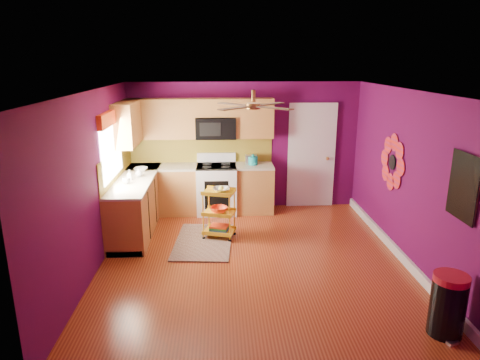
{
  "coord_description": "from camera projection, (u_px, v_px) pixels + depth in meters",
  "views": [
    {
      "loc": [
        -0.47,
        -5.81,
        2.91
      ],
      "look_at": [
        -0.18,
        0.4,
        1.15
      ],
      "focal_mm": 32.0,
      "sensor_mm": 36.0,
      "label": 1
    }
  ],
  "objects": [
    {
      "name": "ground",
      "position": [
        253.0,
        261.0,
        6.4
      ],
      "size": [
        5.0,
        5.0,
        0.0
      ],
      "primitive_type": "plane",
      "color": "maroon",
      "rests_on": "ground"
    },
    {
      "name": "room_envelope",
      "position": [
        256.0,
        154.0,
        5.96
      ],
      "size": [
        4.54,
        5.04,
        2.52
      ],
      "color": "#540943",
      "rests_on": "ground"
    },
    {
      "name": "lower_cabinets",
      "position": [
        174.0,
        197.0,
        7.97
      ],
      "size": [
        2.81,
        2.31,
        0.94
      ],
      "color": "#995E29",
      "rests_on": "ground"
    },
    {
      "name": "electric_range",
      "position": [
        217.0,
        188.0,
        8.33
      ],
      "size": [
        0.76,
        0.66,
        1.13
      ],
      "color": "white",
      "rests_on": "ground"
    },
    {
      "name": "upper_cabinetry",
      "position": [
        178.0,
        121.0,
        7.94
      ],
      "size": [
        2.8,
        2.3,
        1.26
      ],
      "color": "#995E29",
      "rests_on": "ground"
    },
    {
      "name": "left_window",
      "position": [
        111.0,
        135.0,
        6.84
      ],
      "size": [
        0.08,
        1.35,
        1.08
      ],
      "color": "white",
      "rests_on": "ground"
    },
    {
      "name": "panel_door",
      "position": [
        311.0,
        157.0,
        8.56
      ],
      "size": [
        0.95,
        0.11,
        2.15
      ],
      "color": "white",
      "rests_on": "ground"
    },
    {
      "name": "right_wall_art",
      "position": [
        420.0,
        172.0,
        5.79
      ],
      "size": [
        0.04,
        2.74,
        1.04
      ],
      "color": "black",
      "rests_on": "ground"
    },
    {
      "name": "ceiling_fan",
      "position": [
        253.0,
        105.0,
        5.97
      ],
      "size": [
        1.01,
        1.01,
        0.26
      ],
      "color": "#BF8C3F",
      "rests_on": "ground"
    },
    {
      "name": "shag_rug",
      "position": [
        204.0,
        241.0,
        7.05
      ],
      "size": [
        1.02,
        1.55,
        0.02
      ],
      "primitive_type": "cube",
      "rotation": [
        0.0,
        0.0,
        -0.08
      ],
      "color": "black",
      "rests_on": "ground"
    },
    {
      "name": "rolling_cart",
      "position": [
        219.0,
        211.0,
        7.12
      ],
      "size": [
        0.59,
        0.49,
        0.91
      ],
      "color": "yellow",
      "rests_on": "ground"
    },
    {
      "name": "trash_can",
      "position": [
        448.0,
        305.0,
        4.61
      ],
      "size": [
        0.47,
        0.47,
        0.71
      ],
      "color": "black",
      "rests_on": "ground"
    },
    {
      "name": "teal_kettle",
      "position": [
        253.0,
        160.0,
        8.27
      ],
      "size": [
        0.18,
        0.18,
        0.21
      ],
      "color": "teal",
      "rests_on": "lower_cabinets"
    },
    {
      "name": "toaster",
      "position": [
        251.0,
        159.0,
        8.34
      ],
      "size": [
        0.22,
        0.15,
        0.18
      ],
      "primitive_type": "cube",
      "color": "beige",
      "rests_on": "lower_cabinets"
    },
    {
      "name": "soap_bottle_a",
      "position": [
        129.0,
        175.0,
        7.23
      ],
      "size": [
        0.08,
        0.08,
        0.17
      ],
      "primitive_type": "imported",
      "color": "#EA3F72",
      "rests_on": "lower_cabinets"
    },
    {
      "name": "soap_bottle_b",
      "position": [
        139.0,
        172.0,
        7.41
      ],
      "size": [
        0.12,
        0.12,
        0.16
      ],
      "primitive_type": "imported",
      "color": "white",
      "rests_on": "lower_cabinets"
    },
    {
      "name": "counter_dish",
      "position": [
        141.0,
        169.0,
        7.81
      ],
      "size": [
        0.25,
        0.25,
        0.06
      ],
      "primitive_type": "imported",
      "color": "white",
      "rests_on": "lower_cabinets"
    },
    {
      "name": "counter_cup",
      "position": [
        126.0,
        181.0,
        7.01
      ],
      "size": [
        0.12,
        0.12,
        0.1
      ],
      "primitive_type": "imported",
      "color": "white",
      "rests_on": "lower_cabinets"
    }
  ]
}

